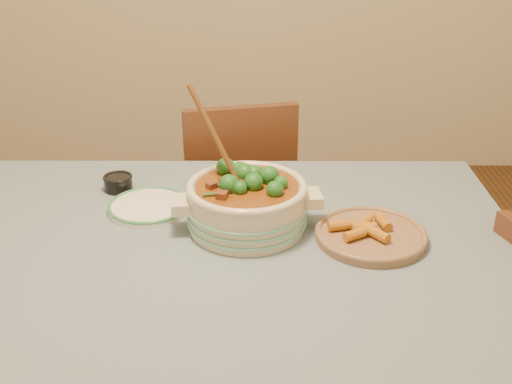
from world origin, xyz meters
TOP-DOWN VIEW (x-y plane):
  - dining_table at (0.00, 0.00)m, footprint 1.68×1.08m
  - stew_casserole at (0.11, 0.08)m, footprint 0.41×0.35m
  - white_plate at (-0.18, 0.18)m, footprint 0.31×0.31m
  - condiment_bowl at (-0.29, 0.31)m, footprint 0.09×0.09m
  - fried_plate at (0.44, 0.01)m, footprint 0.32×0.32m
  - chair_far at (0.05, 0.81)m, footprint 0.50×0.50m

SIDE VIEW (x-z plane):
  - chair_far at x=0.05m, z-range 0.06..0.95m
  - dining_table at x=0.00m, z-range 0.29..1.04m
  - white_plate at x=-0.18m, z-range 0.76..0.78m
  - fried_plate at x=0.44m, z-range 0.75..0.80m
  - condiment_bowl at x=-0.29m, z-range 0.76..0.81m
  - stew_casserole at x=0.11m, z-range 0.65..1.03m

